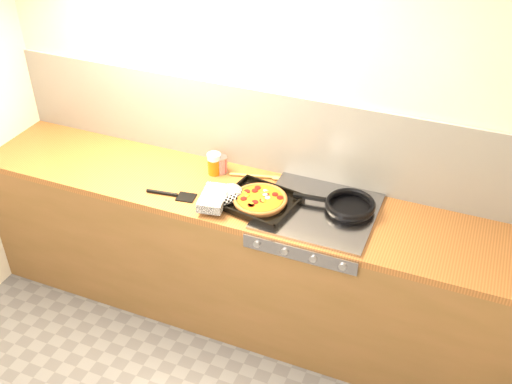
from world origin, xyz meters
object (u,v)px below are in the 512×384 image
at_px(frying_pan, 349,206).
at_px(juice_glass, 214,164).
at_px(pizza_on_tray, 248,199).
at_px(tomato_can, 221,164).

height_order(frying_pan, juice_glass, juice_glass).
bearing_deg(pizza_on_tray, frying_pan, 16.04).
xyz_separation_m(frying_pan, juice_glass, (-0.82, 0.07, 0.03)).
bearing_deg(tomato_can, pizza_on_tray, -42.03).
bearing_deg(frying_pan, juice_glass, 175.25).
bearing_deg(pizza_on_tray, juice_glass, 144.33).
bearing_deg(juice_glass, pizza_on_tray, -35.67).
height_order(frying_pan, tomato_can, tomato_can).
xyz_separation_m(pizza_on_tray, juice_glass, (-0.30, 0.22, 0.03)).
relative_size(frying_pan, juice_glass, 3.49).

